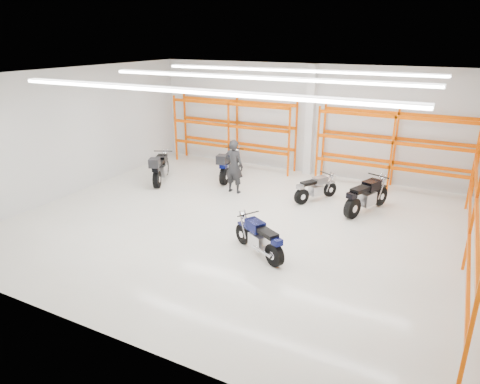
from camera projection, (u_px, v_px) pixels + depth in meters
The scene contains 11 objects.
ground at pixel (246, 224), 13.37m from camera, with size 14.00×14.00×0.00m, color beige.
room_shell at pixel (247, 119), 12.26m from camera, with size 14.02×12.02×4.51m.
motorcycle_main at pixel (260, 239), 11.28m from camera, with size 1.86×1.17×1.02m.
motorcycle_back_a at pixel (160, 169), 16.88m from camera, with size 1.26×2.26×1.23m.
motorcycle_back_b at pixel (229, 166), 17.24m from camera, with size 0.90×2.43×1.25m.
motorcycle_back_c at pixel (314, 189), 15.08m from camera, with size 1.06×1.72×0.94m.
motorcycle_back_d at pixel (365, 197), 14.05m from camera, with size 1.11×2.25×1.16m.
standing_man at pixel (234, 166), 15.74m from camera, with size 0.73×0.48×2.01m, color black.
structural_column at pixel (310, 121), 17.45m from camera, with size 0.32×0.32×4.50m, color white.
pallet_racking_back_left at pixel (233, 126), 18.79m from camera, with size 5.67×0.87×3.00m.
pallet_racking_back_right at pixel (394, 143), 15.87m from camera, with size 5.67×0.87×3.00m.
Camera 1 is at (5.41, -10.95, 5.54)m, focal length 32.00 mm.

